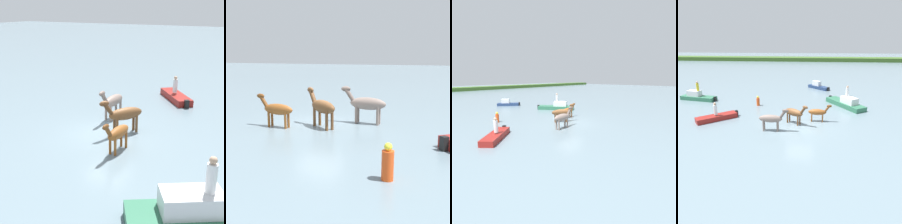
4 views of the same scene
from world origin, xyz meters
The scene contains 10 objects.
ground_plane centered at (0.00, 0.00, 0.00)m, with size 190.01×190.01×0.00m, color slate.
horse_chestnut_trailing centered at (1.67, 1.48, 0.92)m, with size 2.15×0.57×1.67m.
horse_lead centered at (-0.49, 0.72, 1.08)m, with size 2.30×1.72×1.95m.
horse_rear_stallion centered at (-2.28, -0.97, 1.08)m, with size 2.52×0.63×1.96m.
boat_launch_far centered at (-7.92, 1.13, 0.16)m, with size 3.58×3.21×0.71m.
boat_tender_starboard centered at (5.00, 6.41, 0.32)m, with size 4.06×5.24×1.36m.
boat_skiff_near centered at (2.27, 15.17, 0.30)m, with size 3.24×3.11×1.31m.
person_boatman_standing centered at (-7.95, 1.01, 1.11)m, with size 0.32×0.32×1.19m.
person_helmsman_aft centered at (5.05, 6.43, 1.76)m, with size 0.32×0.32×1.19m.
buoy_channel_marker centered at (-5.02, 5.92, 0.51)m, with size 0.36×0.36×1.14m.
Camera 3 is at (-14.94, -11.81, 4.81)m, focal length 29.14 mm.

